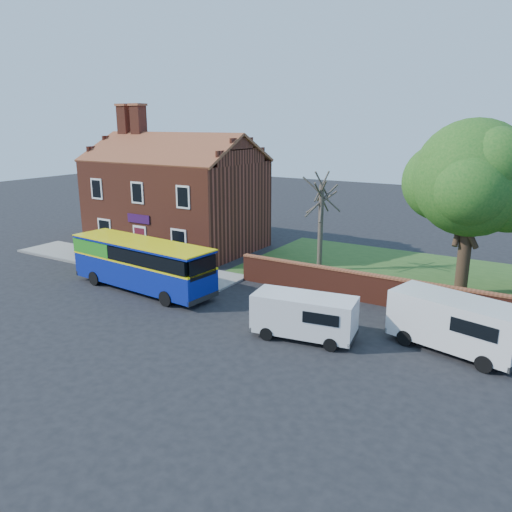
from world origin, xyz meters
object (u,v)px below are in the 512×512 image
Objects in this scene: van_near at (304,315)px; van_far at (456,322)px; large_tree at (474,182)px; bus at (138,262)px.

van_near is 6.25m from van_far.
large_tree is at bearing 55.12° from van_near.
bus is 16.95m from van_far.
bus is 18.78m from large_tree.
van_near is 12.25m from large_tree.
bus is 0.99× the size of large_tree.
large_tree is at bearing 111.04° from van_far.
van_near is 0.84× the size of van_far.
large_tree reaches higher than van_far.
bus is at bearing -162.99° from van_far.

